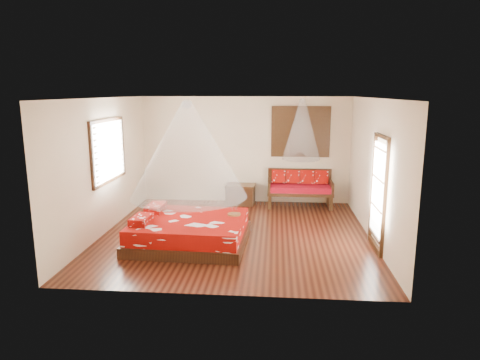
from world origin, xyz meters
name	(u,v)px	position (x,y,z in m)	size (l,w,h in m)	color
room	(236,168)	(0.00, 0.00, 1.40)	(5.54, 5.54, 2.84)	black
bed	(189,231)	(-0.86, -0.63, 0.25)	(2.27, 2.07, 0.65)	black
daybed	(300,186)	(1.45, 2.38, 0.52)	(1.65, 0.73, 0.94)	black
storage_chest	(241,194)	(-0.10, 2.45, 0.26)	(0.80, 0.61, 0.52)	black
shutter_panel	(301,132)	(1.45, 2.72, 1.90)	(1.52, 0.06, 1.32)	black
window_left	(109,151)	(-2.71, 0.20, 1.70)	(0.10, 1.74, 1.34)	black
glazed_door	(378,194)	(2.72, -0.60, 1.07)	(0.08, 1.02, 2.16)	black
wine_tray	(234,212)	(0.00, -0.30, 0.56)	(0.26, 0.26, 0.21)	brown
mosquito_net_main	(188,150)	(-0.84, -0.63, 1.85)	(2.23, 2.23, 1.80)	white
mosquito_net_daybed	(302,129)	(1.45, 2.25, 2.00)	(0.95, 0.95, 1.50)	white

